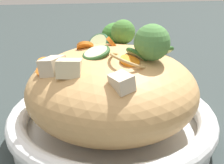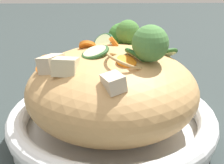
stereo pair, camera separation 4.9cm
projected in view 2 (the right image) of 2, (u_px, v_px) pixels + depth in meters
name	position (u px, v px, depth m)	size (l,w,h in m)	color
ground_plane	(112.00, 138.00, 0.53)	(3.00, 3.00, 0.00)	#2C3534
serving_bowl	(112.00, 123.00, 0.52)	(0.33, 0.33, 0.06)	white
noodle_heap	(112.00, 90.00, 0.49)	(0.27, 0.27, 0.14)	tan
broccoli_florets	(134.00, 39.00, 0.50)	(0.22, 0.10, 0.08)	#A2BB75
carrot_coins	(84.00, 56.00, 0.47)	(0.12, 0.16, 0.04)	orange
zucchini_slices	(123.00, 50.00, 0.49)	(0.15, 0.16, 0.04)	beige
chicken_chunks	(71.00, 69.00, 0.42)	(0.11, 0.13, 0.03)	beige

